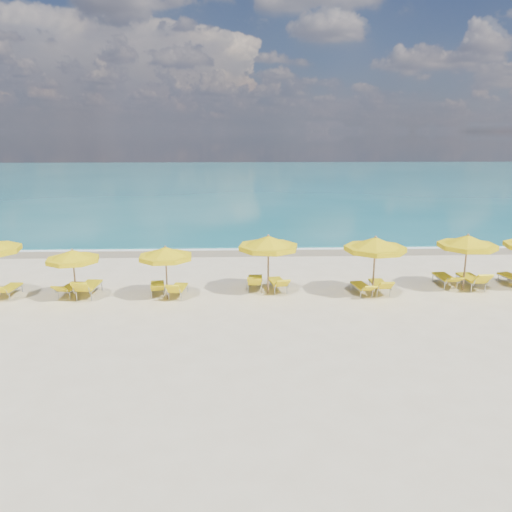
{
  "coord_description": "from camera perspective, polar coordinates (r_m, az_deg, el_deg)",
  "views": [
    {
      "loc": [
        -0.73,
        -19.38,
        6.42
      ],
      "look_at": [
        0.0,
        1.5,
        1.2
      ],
      "focal_mm": 35.0,
      "sensor_mm": 36.0,
      "label": 1
    }
  ],
  "objects": [
    {
      "name": "lounger_5_left",
      "position": [
        20.72,
        11.99,
        -3.77
      ],
      "size": [
        0.77,
        1.69,
        0.66
      ],
      "rotation": [
        0.0,
        0.0,
        0.15
      ],
      "color": "#A5A8AD",
      "rests_on": "ground"
    },
    {
      "name": "ocean",
      "position": [
        67.69,
        -1.39,
        8.58
      ],
      "size": [
        120.0,
        80.0,
        0.3
      ],
      "primitive_type": "cube",
      "color": "#13646C",
      "rests_on": "ground"
    },
    {
      "name": "umbrella_4",
      "position": [
        19.89,
        1.42,
        1.46
      ],
      "size": [
        2.86,
        2.86,
        2.46
      ],
      "rotation": [
        0.0,
        0.0,
        0.2
      ],
      "color": "#9C764E",
      "rests_on": "ground"
    },
    {
      "name": "wet_sand_band",
      "position": [
        27.55,
        -0.43,
        0.55
      ],
      "size": [
        120.0,
        2.6,
        0.01
      ],
      "primitive_type": "cube",
      "color": "tan",
      "rests_on": "ground"
    },
    {
      "name": "whitecap_far",
      "position": [
        44.71,
        9.33,
        5.59
      ],
      "size": [
        18.0,
        0.3,
        0.05
      ],
      "primitive_type": "cube",
      "color": "white",
      "rests_on": "ground"
    },
    {
      "name": "lounger_2_left",
      "position": [
        21.5,
        -20.46,
        -3.71
      ],
      "size": [
        0.83,
        1.71,
        0.69
      ],
      "rotation": [
        0.0,
        0.0,
        -0.18
      ],
      "color": "#A5A8AD",
      "rests_on": "ground"
    },
    {
      "name": "lounger_3_left",
      "position": [
        20.65,
        -11.18,
        -3.76
      ],
      "size": [
        0.82,
        1.74,
        0.73
      ],
      "rotation": [
        0.0,
        0.0,
        0.17
      ],
      "color": "#A5A8AD",
      "rests_on": "ground"
    },
    {
      "name": "lounger_1_right",
      "position": [
        22.31,
        -26.36,
        -3.66
      ],
      "size": [
        0.62,
        1.67,
        0.72
      ],
      "rotation": [
        0.0,
        0.0,
        -0.04
      ],
      "color": "#A5A8AD",
      "rests_on": "ground"
    },
    {
      "name": "lounger_4_right",
      "position": [
        20.76,
        2.47,
        -3.38
      ],
      "size": [
        0.86,
        1.79,
        0.77
      ],
      "rotation": [
        0.0,
        0.0,
        0.18
      ],
      "color": "#A5A8AD",
      "rests_on": "ground"
    },
    {
      "name": "lounger_3_right",
      "position": [
        20.23,
        -8.9,
        -4.04
      ],
      "size": [
        0.74,
        1.65,
        0.78
      ],
      "rotation": [
        0.0,
        0.0,
        -0.13
      ],
      "color": "#A5A8AD",
      "rests_on": "ground"
    },
    {
      "name": "lounger_5_right",
      "position": [
        21.07,
        13.95,
        -3.53
      ],
      "size": [
        0.62,
        1.74,
        0.78
      ],
      "rotation": [
        0.0,
        0.0,
        0.02
      ],
      "color": "#A5A8AD",
      "rests_on": "ground"
    },
    {
      "name": "umbrella_5",
      "position": [
        20.09,
        13.48,
        1.25
      ],
      "size": [
        2.9,
        2.9,
        2.47
      ],
      "rotation": [
        0.0,
        0.0,
        -0.21
      ],
      "color": "#9C764E",
      "rests_on": "ground"
    },
    {
      "name": "umbrella_6",
      "position": [
        22.07,
        23.03,
        1.46
      ],
      "size": [
        3.04,
        3.04,
        2.4
      ],
      "rotation": [
        0.0,
        0.0,
        0.35
      ],
      "color": "#9C764E",
      "rests_on": "ground"
    },
    {
      "name": "lounger_2_right",
      "position": [
        21.15,
        -18.54,
        -3.7
      ],
      "size": [
        0.74,
        1.95,
        0.91
      ],
      "rotation": [
        0.0,
        0.0,
        -0.05
      ],
      "color": "#A5A8AD",
      "rests_on": "ground"
    },
    {
      "name": "umbrella_2",
      "position": [
        20.4,
        -20.22,
        -0.04
      ],
      "size": [
        2.39,
        2.39,
        2.07
      ],
      "rotation": [
        0.0,
        0.0,
        -0.19
      ],
      "color": "#9C764E",
      "rests_on": "ground"
    },
    {
      "name": "lounger_6_right",
      "position": [
        22.96,
        23.38,
        -2.76
      ],
      "size": [
        0.74,
        1.97,
        0.92
      ],
      "rotation": [
        0.0,
        0.0,
        0.04
      ],
      "color": "#A5A8AD",
      "rests_on": "ground"
    },
    {
      "name": "umbrella_3",
      "position": [
        19.57,
        -10.3,
        0.27
      ],
      "size": [
        2.68,
        2.68,
        2.16
      ],
      "rotation": [
        0.0,
        0.0,
        -0.31
      ],
      "color": "#9C764E",
      "rests_on": "ground"
    },
    {
      "name": "ground_plane",
      "position": [
        20.43,
        0.15,
        -4.29
      ],
      "size": [
        120.0,
        120.0,
        0.0
      ],
      "primitive_type": "plane",
      "color": "beige"
    },
    {
      "name": "whitecap_near",
      "position": [
        37.31,
        -10.11,
        3.9
      ],
      "size": [
        14.0,
        0.36,
        0.05
      ],
      "primitive_type": "cube",
      "color": "white",
      "rests_on": "ground"
    },
    {
      "name": "lounger_4_left",
      "position": [
        20.91,
        -0.11,
        -3.2
      ],
      "size": [
        0.7,
        1.82,
        0.84
      ],
      "rotation": [
        0.0,
        0.0,
        -0.05
      ],
      "color": "#A5A8AD",
      "rests_on": "ground"
    },
    {
      "name": "foam_line",
      "position": [
        28.32,
        -0.47,
        0.93
      ],
      "size": [
        120.0,
        1.2,
        0.03
      ],
      "primitive_type": "cube",
      "color": "white",
      "rests_on": "ground"
    },
    {
      "name": "lounger_6_left",
      "position": [
        22.83,
        20.8,
        -2.67
      ],
      "size": [
        0.67,
        1.88,
        0.72
      ],
      "rotation": [
        0.0,
        0.0,
        0.03
      ],
      "color": "#A5A8AD",
      "rests_on": "ground"
    }
  ]
}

